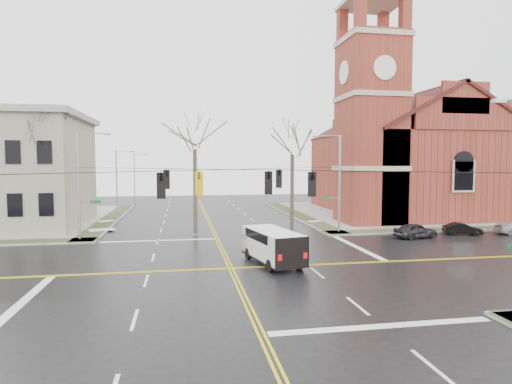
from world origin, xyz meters
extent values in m
plane|color=black|center=(0.00, 0.00, 0.00)|extent=(120.00, 120.00, 0.00)
cube|color=gray|center=(25.00, 25.00, 0.07)|extent=(30.00, 30.00, 0.15)
cube|color=#303A1F|center=(11.20, 25.00, 0.15)|extent=(2.00, 30.00, 0.02)
cube|color=#303A1F|center=(25.00, 11.20, 0.15)|extent=(30.00, 2.00, 0.02)
cube|color=#303A1F|center=(-11.20, 25.00, 0.15)|extent=(2.00, 30.00, 0.02)
cube|color=gold|center=(-0.12, 0.00, 0.01)|extent=(0.12, 100.00, 0.01)
cube|color=gold|center=(0.12, 0.00, 0.01)|extent=(0.12, 100.00, 0.01)
cube|color=gold|center=(0.00, -0.12, 0.01)|extent=(100.00, 0.12, 0.01)
cube|color=gold|center=(0.00, 0.12, 0.01)|extent=(100.00, 0.12, 0.01)
cube|color=silver|center=(5.00, -10.50, 0.01)|extent=(9.50, 0.50, 0.01)
cube|color=silver|center=(-5.00, 10.50, 0.01)|extent=(9.50, 0.50, 0.01)
cube|color=silver|center=(-10.50, -5.00, 0.01)|extent=(0.50, 9.50, 0.01)
cube|color=silver|center=(10.50, 5.00, 0.01)|extent=(0.50, 9.50, 0.01)
cube|color=maroon|center=(17.00, 17.00, 10.00)|extent=(6.00, 6.00, 20.00)
cube|color=tan|center=(17.00, 17.00, 19.50)|extent=(6.30, 6.30, 0.50)
cylinder|color=silver|center=(17.00, 13.95, 16.00)|extent=(2.40, 0.15, 2.40)
cylinder|color=silver|center=(13.95, 17.00, 16.00)|extent=(0.15, 2.40, 2.40)
cube|color=maroon|center=(26.00, 26.00, 5.00)|extent=(18.00, 24.00, 10.00)
cube|color=maroon|center=(16.80, 20.00, 2.20)|extent=(2.00, 5.00, 4.40)
cylinder|color=gray|center=(11.50, 11.50, 4.65)|extent=(0.20, 0.20, 9.00)
cylinder|color=gray|center=(10.90, 11.50, 3.30)|extent=(1.20, 0.06, 0.06)
cube|color=#0E5723|center=(10.20, 11.50, 3.30)|extent=(0.90, 0.04, 0.25)
cylinder|color=gray|center=(10.30, 11.50, 9.05)|extent=(2.40, 0.08, 0.08)
cube|color=gray|center=(9.10, 11.50, 9.00)|extent=(0.50, 0.22, 0.15)
cylinder|color=gray|center=(-11.50, 11.50, 4.65)|extent=(0.20, 0.20, 9.00)
cylinder|color=gray|center=(-10.90, 11.50, 3.30)|extent=(1.20, 0.06, 0.06)
cube|color=#0E5723|center=(-10.20, 11.50, 3.30)|extent=(0.90, 0.04, 0.25)
cylinder|color=gray|center=(-10.30, 11.50, 9.05)|extent=(2.40, 0.08, 0.08)
cube|color=gray|center=(-9.10, 11.50, 9.00)|extent=(0.50, 0.22, 0.15)
cube|color=gray|center=(9.10, -11.50, 9.00)|extent=(0.50, 0.22, 0.15)
cylinder|color=black|center=(0.00, 0.00, 6.20)|extent=(23.02, 23.02, 0.03)
cylinder|color=black|center=(0.00, 0.00, 6.20)|extent=(23.02, 23.02, 0.03)
imported|color=black|center=(-4.00, -4.00, 5.45)|extent=(0.21, 0.26, 1.30)
imported|color=black|center=(4.00, 4.00, 5.45)|extent=(0.21, 0.26, 1.30)
imported|color=#E1B10D|center=(-2.00, -2.00, 5.45)|extent=(0.21, 0.26, 1.30)
imported|color=black|center=(-4.00, 4.00, 5.45)|extent=(0.21, 0.26, 1.30)
imported|color=black|center=(4.00, -4.00, 5.45)|extent=(0.21, 0.26, 1.30)
imported|color=black|center=(2.00, -2.00, 5.45)|extent=(0.21, 0.26, 1.30)
cylinder|color=gray|center=(-10.80, 28.00, 4.10)|extent=(0.16, 0.16, 8.00)
cylinder|color=gray|center=(-9.80, 28.00, 8.00)|extent=(2.00, 0.07, 0.07)
cube|color=gray|center=(-8.80, 28.00, 7.95)|extent=(0.45, 0.20, 0.13)
cylinder|color=gray|center=(-10.80, 48.00, 4.10)|extent=(0.16, 0.16, 8.00)
cylinder|color=gray|center=(-9.80, 48.00, 8.00)|extent=(2.00, 0.07, 0.07)
cube|color=gray|center=(-8.80, 48.00, 7.95)|extent=(0.45, 0.20, 0.13)
cube|color=white|center=(2.85, 0.74, 1.29)|extent=(3.32, 6.01, 1.82)
cube|color=white|center=(2.37, 3.04, 1.02)|extent=(2.35, 1.40, 1.29)
cube|color=black|center=(2.29, 3.41, 1.61)|extent=(1.97, 0.54, 0.86)
cube|color=black|center=(2.81, 0.95, 1.88)|extent=(2.97, 4.23, 0.59)
cube|color=#B70C0A|center=(2.63, -2.27, 1.07)|extent=(0.27, 0.13, 0.36)
cube|color=#B70C0A|center=(4.27, -1.92, 1.07)|extent=(0.27, 0.13, 0.36)
cube|color=black|center=(2.85, 0.74, 0.35)|extent=(3.39, 6.07, 0.11)
cylinder|color=black|center=(1.50, 2.37, 0.39)|extent=(0.43, 0.81, 0.77)
cylinder|color=black|center=(3.43, 2.77, 0.39)|extent=(0.43, 0.81, 0.77)
cylinder|color=black|center=(2.28, -1.30, 0.39)|extent=(0.43, 0.81, 0.77)
cylinder|color=black|center=(4.21, -0.89, 0.39)|extent=(0.43, 0.81, 0.77)
imported|color=black|center=(17.19, 7.89, 0.66)|extent=(4.11, 2.21, 1.33)
imported|color=black|center=(22.32, 8.68, 0.55)|extent=(3.54, 2.23, 1.10)
cylinder|color=#372E23|center=(-14.66, 13.41, 4.23)|extent=(0.36, 0.36, 8.16)
cylinder|color=#372E23|center=(-1.76, 12.88, 3.99)|extent=(0.36, 0.36, 7.67)
cylinder|color=#372E23|center=(7.35, 12.95, 3.76)|extent=(0.36, 0.36, 7.21)
camera|label=1|loc=(-2.96, -26.27, 6.65)|focal=30.00mm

